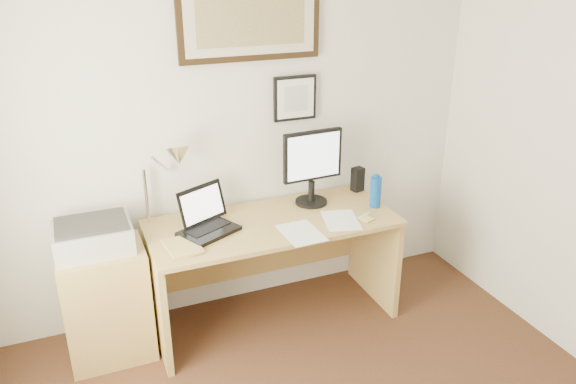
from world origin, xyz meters
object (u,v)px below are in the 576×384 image
desk (268,247)px  lcd_monitor (312,164)px  water_bottle (376,192)px  book (167,251)px  side_cabinet (107,303)px  printer (93,236)px  laptop (206,221)px

desk → lcd_monitor: size_ratio=3.08×
desk → lcd_monitor: lcd_monitor is taller
water_bottle → book: water_bottle is taller
desk → lcd_monitor: 0.63m
side_cabinet → printer: printer is taller
water_bottle → desk: (-0.72, 0.14, -0.34)m
book → laptop: bearing=33.9°
desk → laptop: laptop is taller
water_bottle → lcd_monitor: size_ratio=0.41×
water_bottle → desk: bearing=168.9°
book → laptop: 0.35m
desk → printer: (-1.09, -0.01, 0.30)m
book → desk: book is taller
book → lcd_monitor: 1.14m
water_bottle → printer: 1.82m
book → desk: size_ratio=0.16×
printer → book: bearing=-30.9°
book → printer: (-0.38, 0.23, 0.06)m
side_cabinet → desk: bearing=1.9°
laptop → printer: laptop is taller
printer → lcd_monitor: bearing=3.1°
water_bottle → printer: water_bottle is taller
book → desk: (0.71, 0.24, -0.24)m
side_cabinet → printer: bearing=134.2°
water_bottle → lcd_monitor: lcd_monitor is taller
side_cabinet → lcd_monitor: 1.57m
side_cabinet → water_bottle: size_ratio=3.45×
desk → laptop: size_ratio=3.77×
water_bottle → book: 1.44m
water_bottle → printer: bearing=175.9°
side_cabinet → book: (0.36, -0.21, 0.39)m
water_bottle → laptop: (-1.15, 0.09, -0.05)m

